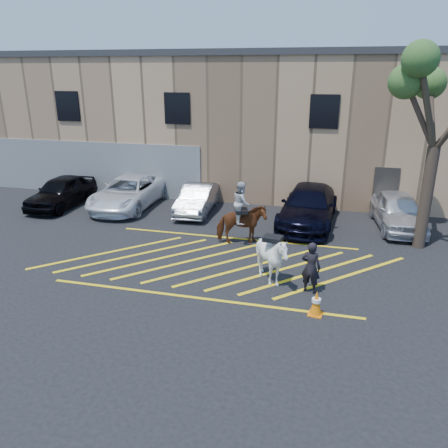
% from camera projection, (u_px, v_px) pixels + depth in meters
% --- Properties ---
extents(ground, '(90.00, 90.00, 0.00)m').
position_uv_depth(ground, '(222.00, 260.00, 15.45)').
color(ground, black).
rests_on(ground, ground).
extents(car_black_suv, '(1.81, 4.37, 1.48)m').
position_uv_depth(car_black_suv, '(61.00, 192.00, 21.36)').
color(car_black_suv, black).
rests_on(car_black_suv, ground).
extents(car_white_pickup, '(2.46, 5.29, 1.47)m').
position_uv_depth(car_white_pickup, '(128.00, 192.00, 21.24)').
color(car_white_pickup, white).
rests_on(car_white_pickup, ground).
extents(car_silver_sedan, '(1.56, 3.98, 1.29)m').
position_uv_depth(car_silver_sedan, '(197.00, 199.00, 20.51)').
color(car_silver_sedan, gray).
rests_on(car_silver_sedan, ground).
extents(car_blue_suv, '(2.56, 5.58, 1.58)m').
position_uv_depth(car_blue_suv, '(309.00, 206.00, 18.96)').
color(car_blue_suv, black).
rests_on(car_blue_suv, ground).
extents(car_white_suv, '(2.24, 4.56, 1.50)m').
position_uv_depth(car_white_suv, '(398.00, 211.00, 18.44)').
color(car_white_suv, silver).
rests_on(car_white_suv, ground).
extents(handler, '(0.66, 0.51, 1.61)m').
position_uv_depth(handler, '(311.00, 268.00, 13.00)').
color(handler, black).
rests_on(handler, ground).
extents(warehouse, '(32.42, 10.20, 7.30)m').
position_uv_depth(warehouse, '(273.00, 120.00, 25.20)').
color(warehouse, tan).
rests_on(warehouse, ground).
extents(hatching_zone, '(12.60, 5.12, 0.01)m').
position_uv_depth(hatching_zone, '(220.00, 264.00, 15.17)').
color(hatching_zone, yellow).
rests_on(hatching_zone, ground).
extents(mounted_bay, '(2.03, 1.37, 2.46)m').
position_uv_depth(mounted_bay, '(241.00, 219.00, 16.61)').
color(mounted_bay, brown).
rests_on(mounted_bay, ground).
extents(saddled_white, '(1.55, 1.70, 1.68)m').
position_uv_depth(saddled_white, '(272.00, 258.00, 13.55)').
color(saddled_white, white).
rests_on(saddled_white, ground).
extents(traffic_cone, '(0.44, 0.44, 0.73)m').
position_uv_depth(traffic_cone, '(316.00, 303.00, 11.90)').
color(traffic_cone, orange).
rests_on(traffic_cone, ground).
extents(tree, '(3.99, 4.37, 7.31)m').
position_uv_depth(tree, '(443.00, 91.00, 14.76)').
color(tree, '#433829').
rests_on(tree, ground).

